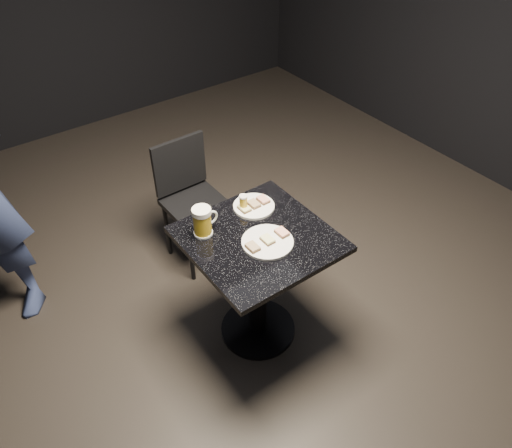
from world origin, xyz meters
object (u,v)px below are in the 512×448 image
object	(u,v)px
beer_tumbler	(243,203)
plate_large	(267,242)
plate_small	(254,206)
chair	(191,195)
beer_mug	(203,221)
table	(258,270)

from	to	relation	value
beer_tumbler	plate_large	bearing A→B (deg)	-100.65
plate_small	chair	size ratio (longest dim) A/B	0.26
plate_large	beer_tumbler	xyz separation A→B (m)	(0.05, 0.28, 0.04)
plate_large	plate_small	distance (m)	0.29
beer_mug	chair	world-z (taller)	beer_mug
plate_large	beer_mug	bearing A→B (deg)	130.76
plate_small	table	bearing A→B (deg)	-120.52
plate_large	beer_tumbler	distance (m)	0.29
plate_small	beer_tumbler	distance (m)	0.07
table	chair	xyz separation A→B (m)	(0.06, 0.81, -0.01)
plate_large	beer_mug	distance (m)	0.34
plate_small	beer_mug	world-z (taller)	beer_mug
beer_tumbler	chair	world-z (taller)	chair
plate_large	beer_tumbler	size ratio (longest dim) A/B	2.64
plate_large	chair	size ratio (longest dim) A/B	0.30
beer_mug	beer_tumbler	world-z (taller)	beer_mug
table	chair	distance (m)	0.81
plate_small	table	distance (m)	0.35
plate_small	chair	xyz separation A→B (m)	(-0.06, 0.60, -0.26)
table	beer_tumbler	bearing A→B (deg)	74.24
plate_small	chair	bearing A→B (deg)	96.11
plate_small	beer_tumbler	bearing A→B (deg)	169.73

